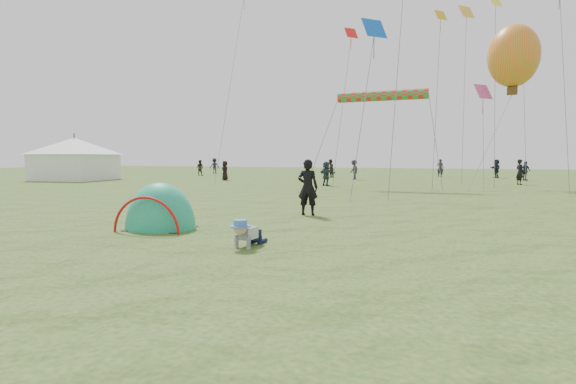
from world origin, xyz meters
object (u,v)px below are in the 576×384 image
(popup_tent, at_px, (161,229))
(balloon_kite, at_px, (513,60))
(standing_adult, at_px, (308,187))
(event_marquee, at_px, (75,157))
(crawling_toddler, at_px, (246,232))

(popup_tent, relative_size, balloon_kite, 0.58)
(standing_adult, relative_size, balloon_kite, 0.43)
(standing_adult, relative_size, event_marquee, 0.34)
(balloon_kite, bearing_deg, crawling_toddler, -107.05)
(standing_adult, xyz_separation_m, balloon_kite, (7.62, 17.95, 7.11))
(event_marquee, xyz_separation_m, balloon_kite, (32.99, 3.33, 6.15))
(crawling_toddler, distance_m, event_marquee, 32.74)
(standing_adult, bearing_deg, balloon_kite, -118.23)
(balloon_kite, bearing_deg, event_marquee, -174.24)
(crawling_toddler, bearing_deg, standing_adult, 99.87)
(crawling_toddler, distance_m, balloon_kite, 25.69)
(crawling_toddler, xyz_separation_m, standing_adult, (-0.44, 5.47, 0.61))
(popup_tent, distance_m, balloon_kite, 25.69)
(event_marquee, height_order, balloon_kite, balloon_kite)
(crawling_toddler, relative_size, popup_tent, 0.33)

